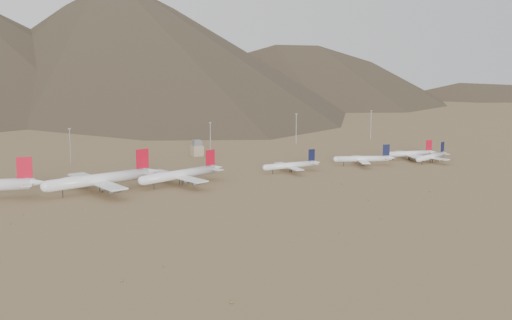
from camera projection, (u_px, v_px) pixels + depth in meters
name	position (u px, v px, depth m)	size (l,w,h in m)	color
ground	(222.00, 191.00, 417.76)	(3000.00, 3000.00, 0.00)	olive
widebody_centre	(99.00, 179.00, 412.88)	(74.81, 58.79, 22.56)	white
widebody_east	(180.00, 174.00, 433.14)	(61.96, 49.21, 19.03)	white
narrowbody_a	(291.00, 165.00, 473.43)	(43.66, 31.12, 14.41)	white
narrowbody_b	(364.00, 159.00, 497.37)	(42.34, 31.71, 14.67)	white
narrowbody_c	(410.00, 153.00, 520.54)	(41.79, 30.59, 13.93)	white
narrowbody_d	(432.00, 156.00, 509.40)	(38.62, 28.84, 13.30)	white
control_tower	(197.00, 149.00, 536.15)	(8.00, 8.00, 12.00)	gray
mast_west	(70.00, 144.00, 499.82)	(2.00, 0.60, 25.70)	gray
mast_centre	(210.00, 137.00, 534.25)	(2.00, 0.60, 25.70)	gray
mast_east	(296.00, 127.00, 591.53)	(2.00, 0.60, 25.70)	gray
mast_far_east	(371.00, 123.00, 616.43)	(2.00, 0.60, 25.70)	gray
desert_scrub	(326.00, 226.00, 341.03)	(443.61, 165.25, 0.87)	olive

